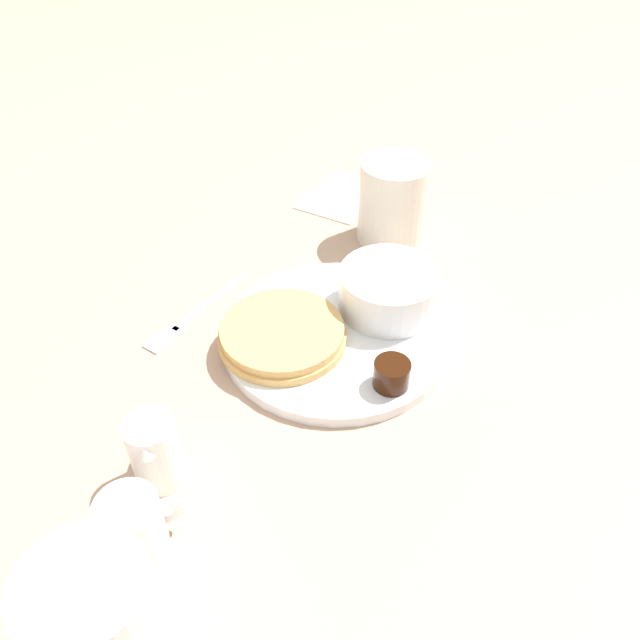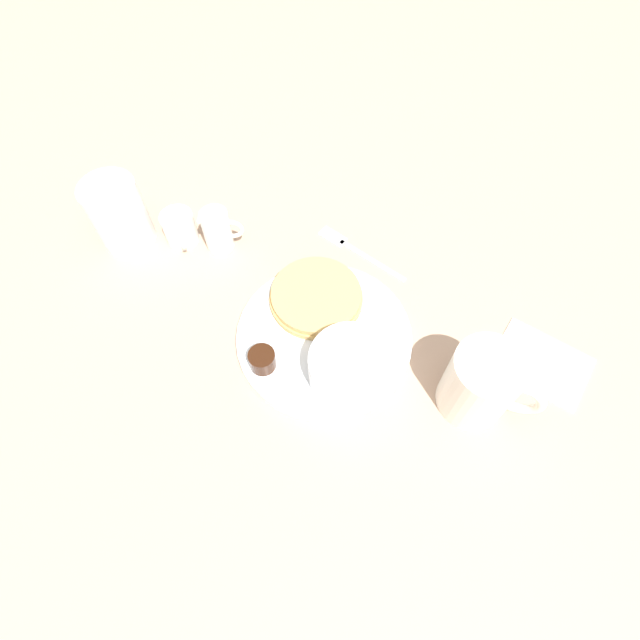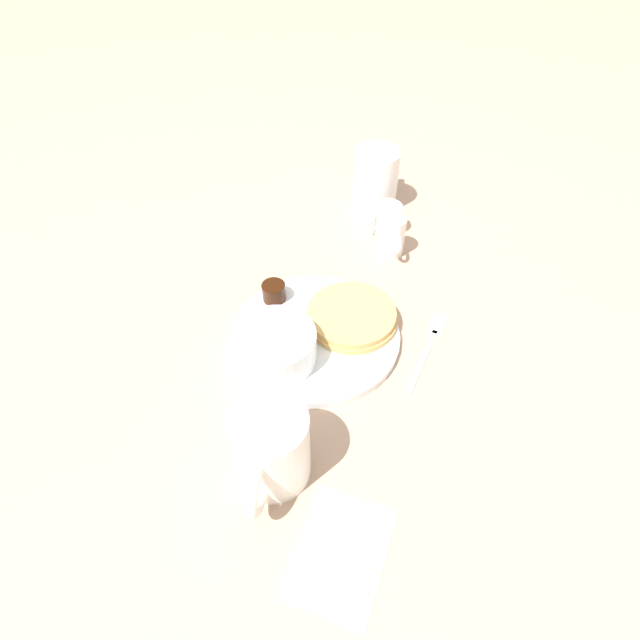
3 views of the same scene
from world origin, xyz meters
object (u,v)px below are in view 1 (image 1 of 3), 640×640
(bowl, at_px, (389,289))
(fork, at_px, (188,319))
(plate, at_px, (336,335))
(coffee_mug, at_px, (393,201))
(creamer_pitcher_near, at_px, (155,450))
(second_mug, at_px, (96,626))
(creamer_pitcher_far, at_px, (132,524))

(bowl, relative_size, fork, 0.71)
(plate, height_order, coffee_mug, coffee_mug)
(fork, bearing_deg, plate, -87.62)
(plate, height_order, bowl, bowl)
(plate, bearing_deg, bowl, -43.15)
(bowl, xyz_separation_m, coffee_mug, (0.15, 0.02, 0.01))
(coffee_mug, distance_m, creamer_pitcher_near, 0.42)
(plate, bearing_deg, coffee_mug, -7.85)
(fork, bearing_deg, bowl, -74.93)
(fork, distance_m, second_mug, 0.34)
(plate, xyz_separation_m, coffee_mug, (0.20, -0.03, 0.04))
(bowl, bearing_deg, creamer_pitcher_near, 148.18)
(bowl, relative_size, coffee_mug, 0.89)
(bowl, height_order, second_mug, second_mug)
(plate, xyz_separation_m, fork, (-0.01, 0.16, -0.00))
(creamer_pitcher_far, bearing_deg, fork, 13.76)
(plate, xyz_separation_m, second_mug, (-0.33, 0.08, 0.05))
(coffee_mug, bearing_deg, second_mug, 168.89)
(coffee_mug, bearing_deg, creamer_pitcher_near, 161.39)
(coffee_mug, xyz_separation_m, fork, (-0.21, 0.19, -0.05))
(creamer_pitcher_far, bearing_deg, creamer_pitcher_near, 6.78)
(creamer_pitcher_far, relative_size, second_mug, 0.55)
(plate, distance_m, creamer_pitcher_far, 0.27)
(bowl, height_order, creamer_pitcher_far, bowl)
(plate, height_order, creamer_pitcher_far, creamer_pitcher_far)
(bowl, bearing_deg, second_mug, 162.22)
(creamer_pitcher_far, bearing_deg, coffee_mug, -15.51)
(second_mug, bearing_deg, creamer_pitcher_far, 14.59)
(creamer_pitcher_near, height_order, second_mug, second_mug)
(fork, bearing_deg, coffee_mug, -42.01)
(coffee_mug, height_order, second_mug, second_mug)
(creamer_pitcher_far, height_order, fork, creamer_pitcher_far)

